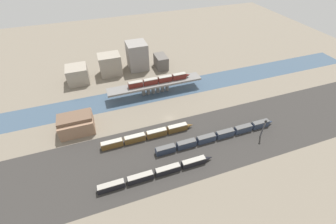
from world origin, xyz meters
The scene contains 14 objects.
ground_plane centered at (0.00, 0.00, 0.00)m, with size 400.00×400.00×0.00m, color #756B5B.
railbed_yard centered at (0.00, -24.00, 0.00)m, with size 280.00×42.00×0.01m, color #33302D.
river_water centered at (0.00, 27.93, 0.00)m, with size 320.00×20.09×0.01m, color #3D5166.
bridge centered at (0.00, 27.93, 6.11)m, with size 63.94×8.98×7.54m.
train_on_bridge centered at (3.15, 27.93, 9.44)m, with size 42.99×3.11×3.88m.
train_yard_near centered at (-18.24, -35.75, 1.71)m, with size 55.44×2.84×3.50m.
train_yard_mid centered at (19.23, -24.26, 1.95)m, with size 70.60×3.11×3.97m.
train_yard_far centered at (-16.02, -11.60, 1.95)m, with size 51.37×2.91×3.97m.
warehouse_building centered at (-51.72, 7.38, 4.85)m, with size 18.26×14.05×10.20m.
signal_tower centered at (41.98, -30.89, 6.06)m, with size 1.00×0.77×11.92m.
city_block_far_left centered at (-48.83, 59.54, 6.01)m, with size 14.44×14.48×12.02m, color gray.
city_block_left centered at (-24.74, 63.54, 7.73)m, with size 15.91×12.99×15.46m, color gray.
city_block_center centered at (-3.17, 65.37, 10.41)m, with size 14.73×15.52×20.82m, color gray.
city_block_right centered at (14.40, 60.02, 5.04)m, with size 8.50×14.07×10.08m, color #605B56.
Camera 1 is at (-33.73, -94.54, 89.53)m, focal length 24.00 mm.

